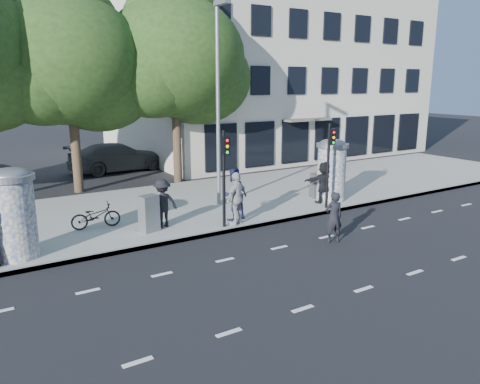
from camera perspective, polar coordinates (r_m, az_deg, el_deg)
ground at (r=14.02m, az=8.25°, el=-8.40°), size 120.00×120.00×0.00m
sidewalk at (r=20.00m, az=-5.70°, el=-1.45°), size 40.00×8.00×0.15m
curb at (r=16.69m, az=0.37°, el=-4.40°), size 40.00×0.10×0.16m
lane_dash_near at (r=12.57m, az=14.84°, el=-11.37°), size 32.00×0.12×0.01m
lane_dash_far at (r=15.04m, az=4.79°, el=-6.77°), size 32.00×0.12×0.01m
ad_column_left at (r=14.88m, az=-25.93°, el=-2.13°), size 1.36×1.36×2.65m
ad_column_right at (r=20.33m, az=11.09°, el=2.83°), size 1.36×1.36×2.65m
traffic_pole_near at (r=16.06m, az=-1.89°, el=2.82°), size 0.22×0.31×3.40m
traffic_pole_far at (r=18.89m, az=10.83°, el=4.19°), size 0.22×0.31×3.40m
street_lamp at (r=18.95m, az=-2.62°, el=12.22°), size 0.25×0.93×8.00m
tree_near_left at (r=23.14m, az=-20.16°, el=14.80°), size 6.80×6.80×8.97m
tree_center at (r=24.35m, az=-8.00°, el=15.94°), size 7.00×7.00×9.30m
building at (r=36.24m, az=2.56°, el=14.66°), size 20.30×15.85×12.00m
ped_c at (r=17.16m, az=-0.82°, el=-0.29°), size 1.05×0.88×1.93m
ped_d at (r=16.57m, az=-9.43°, el=-1.35°), size 1.13×0.69×1.71m
ped_e at (r=16.61m, az=-0.40°, el=-0.79°), size 1.28×1.03×1.91m
ped_f at (r=19.93m, az=10.19°, el=1.18°), size 1.74×1.03×1.77m
man_road at (r=15.52m, az=11.34°, el=-3.06°), size 0.70×0.55×1.70m
bicycle at (r=17.07m, az=-17.17°, el=-2.80°), size 0.77×1.73×0.88m
cabinet_left at (r=16.21m, az=-11.03°, el=-2.59°), size 0.69×0.57×1.26m
cabinet_right at (r=20.87m, az=9.32°, el=0.80°), size 0.56×0.43×1.08m
car_right at (r=28.43m, az=-14.67°, el=4.14°), size 2.80×5.86×1.65m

